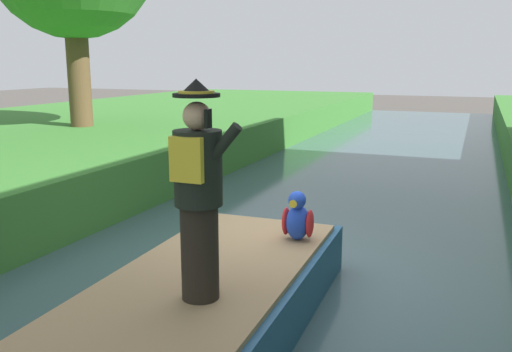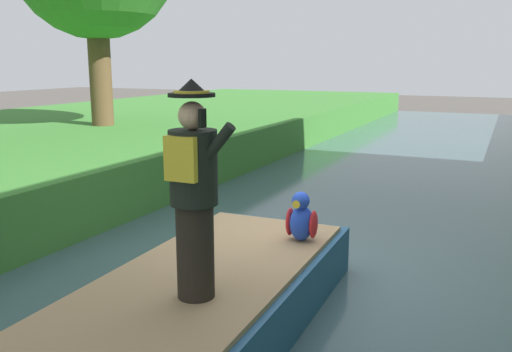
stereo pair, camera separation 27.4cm
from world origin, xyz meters
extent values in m
plane|color=#4C4742|center=(0.00, 0.00, 0.00)|extent=(80.00, 80.00, 0.00)
cube|color=#3D565B|center=(0.00, 0.00, 0.05)|extent=(6.05, 48.00, 0.10)
cube|color=#23517A|center=(0.00, -1.73, 0.38)|extent=(1.92, 4.25, 0.56)
cube|color=#997A56|center=(0.00, -1.73, 0.69)|extent=(1.77, 3.91, 0.05)
cylinder|color=black|center=(0.22, -2.28, 1.12)|extent=(0.32, 0.32, 0.82)
cylinder|color=black|center=(0.22, -2.28, 1.84)|extent=(0.40, 0.40, 0.62)
cube|color=gold|center=(0.22, -2.47, 1.94)|extent=(0.28, 0.06, 0.36)
sphere|color=#DBA884|center=(0.22, -2.28, 2.27)|extent=(0.23, 0.23, 0.23)
cylinder|color=black|center=(0.22, -2.28, 2.43)|extent=(0.38, 0.38, 0.03)
cone|color=black|center=(0.22, -2.28, 2.50)|extent=(0.26, 0.26, 0.12)
cylinder|color=gold|center=(0.22, -2.28, 2.46)|extent=(0.29, 0.29, 0.02)
cylinder|color=black|center=(0.44, -2.32, 2.02)|extent=(0.38, 0.09, 0.43)
cube|color=black|center=(0.35, -2.34, 2.26)|extent=(0.03, 0.08, 0.15)
ellipsoid|color=blue|center=(0.51, -0.47, 0.91)|extent=(0.26, 0.32, 0.40)
sphere|color=blue|center=(0.51, -0.51, 1.18)|extent=(0.20, 0.20, 0.20)
cone|color=yellow|center=(0.51, -0.61, 1.17)|extent=(0.09, 0.09, 0.09)
ellipsoid|color=red|center=(0.37, -0.47, 0.91)|extent=(0.08, 0.20, 0.32)
ellipsoid|color=red|center=(0.65, -0.47, 0.91)|extent=(0.08, 0.20, 0.32)
cylinder|color=brown|center=(-7.20, 5.30, 2.45)|extent=(0.57, 0.57, 2.81)
camera|label=1|loc=(2.30, -6.16, 2.69)|focal=38.45mm
camera|label=2|loc=(2.55, -6.05, 2.69)|focal=38.45mm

